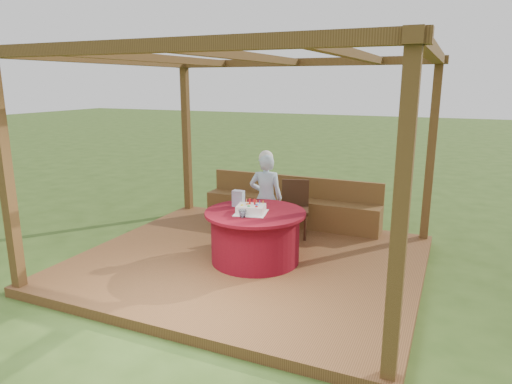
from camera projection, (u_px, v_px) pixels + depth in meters
ground at (249, 266)px, 6.28m from camera, size 60.00×60.00×0.00m
deck at (249, 262)px, 6.27m from camera, size 4.50×4.00×0.12m
pergola at (248, 87)px, 5.72m from camera, size 4.50×4.00×2.72m
bench at (291, 209)px, 7.72m from camera, size 3.00×0.42×0.80m
table at (255, 236)px, 6.09m from camera, size 1.34×1.34×0.69m
chair at (295, 206)px, 7.09m from camera, size 0.53×0.53×0.87m
elderly_woman at (266, 196)px, 6.77m from camera, size 0.56×0.44×1.39m
birthday_cake at (251, 209)px, 5.92m from camera, size 0.48×0.48×0.18m
gift_bag at (238, 198)px, 6.23m from camera, size 0.16×0.11×0.22m
drinking_glass at (243, 214)px, 5.74m from camera, size 0.13×0.13×0.10m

